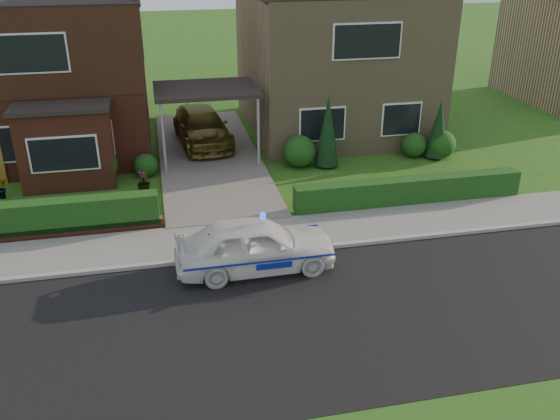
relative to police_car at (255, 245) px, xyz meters
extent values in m
plane|color=#265215|center=(-0.30, -2.40, -0.70)|extent=(120.00, 120.00, 0.00)
cube|color=black|center=(-0.30, -2.40, -0.70)|extent=(60.00, 6.00, 0.02)
cube|color=#9E9993|center=(-0.30, 0.65, -0.64)|extent=(60.00, 0.16, 0.12)
cube|color=slate|center=(-0.30, 1.70, -0.65)|extent=(60.00, 2.00, 0.10)
cube|color=#666059|center=(-0.30, 8.60, -0.64)|extent=(3.80, 12.00, 0.12)
cube|color=brown|center=(-6.10, 11.60, 2.20)|extent=(7.20, 8.00, 5.80)
cube|color=white|center=(-4.52, 7.58, 0.70)|extent=(1.60, 0.08, 1.30)
cube|color=white|center=(-6.10, 7.58, 3.70)|extent=(2.60, 0.08, 1.30)
cube|color=black|center=(-6.10, 11.60, 3.65)|extent=(7.26, 8.06, 2.90)
cube|color=brown|center=(-5.24, 6.90, 0.65)|extent=(3.00, 1.40, 2.70)
cube|color=black|center=(-5.24, 6.90, 2.07)|extent=(3.20, 1.60, 0.14)
cube|color=#98815D|center=(5.50, 11.60, 2.20)|extent=(7.20, 8.00, 5.80)
cube|color=white|center=(3.91, 7.58, 0.70)|extent=(1.80, 0.08, 1.30)
cube|color=white|center=(7.08, 7.58, 0.70)|extent=(1.60, 0.08, 1.30)
cube|color=white|center=(5.50, 7.58, 3.70)|extent=(2.60, 0.08, 1.30)
cube|color=black|center=(-0.30, 8.60, 2.00)|extent=(3.80, 3.00, 0.14)
cylinder|color=gray|center=(-2.00, 7.20, 0.65)|extent=(0.10, 0.10, 2.70)
cylinder|color=gray|center=(1.40, 7.20, 0.65)|extent=(0.10, 0.10, 2.70)
cube|color=brown|center=(-6.10, 2.90, -0.52)|extent=(7.70, 0.25, 0.36)
cube|color=#163511|center=(-6.10, 3.05, -0.70)|extent=(7.50, 0.55, 0.90)
cube|color=#163511|center=(5.50, 2.95, -0.70)|extent=(7.50, 0.55, 0.80)
sphere|color=#163511|center=(-4.30, 6.90, -0.04)|extent=(1.32, 1.32, 1.32)
sphere|color=#163511|center=(-2.70, 7.20, -0.28)|extent=(0.84, 0.84, 0.84)
sphere|color=#163511|center=(2.90, 7.00, -0.10)|extent=(1.20, 1.20, 1.20)
sphere|color=#163511|center=(7.50, 7.10, -0.22)|extent=(0.96, 0.96, 0.96)
sphere|color=#163511|center=(8.50, 6.80, -0.16)|extent=(1.08, 1.08, 1.08)
cone|color=black|center=(3.90, 6.80, 0.60)|extent=(0.90, 0.90, 2.60)
cone|color=black|center=(8.30, 6.80, 0.40)|extent=(0.90, 0.90, 2.20)
imported|color=white|center=(0.00, 0.00, 0.00)|extent=(1.70, 4.12, 1.40)
sphere|color=#193FF2|center=(0.21, 0.00, 0.78)|extent=(0.17, 0.17, 0.17)
cube|color=navy|center=(0.00, -0.83, -0.06)|extent=(3.77, 0.02, 0.05)
cube|color=navy|center=(0.00, 0.83, -0.06)|extent=(3.77, 0.01, 0.05)
ellipsoid|color=black|center=(-1.15, -0.10, 0.28)|extent=(0.22, 0.17, 0.21)
sphere|color=white|center=(-1.13, -0.16, 0.27)|extent=(0.11, 0.11, 0.11)
sphere|color=black|center=(-1.13, -0.12, 0.42)|extent=(0.13, 0.13, 0.13)
cone|color=black|center=(-1.17, -0.11, 0.48)|extent=(0.04, 0.04, 0.05)
cone|color=black|center=(-1.08, -0.11, 0.48)|extent=(0.04, 0.04, 0.05)
imported|color=brown|center=(-0.40, 10.18, 0.10)|extent=(2.34, 4.86, 1.36)
imported|color=gray|center=(-7.35, 6.22, -0.36)|extent=(0.48, 0.46, 0.68)
imported|color=gray|center=(-2.80, 5.70, -0.32)|extent=(0.57, 0.57, 0.76)
camera|label=1|loc=(-2.18, -13.15, 7.25)|focal=38.00mm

